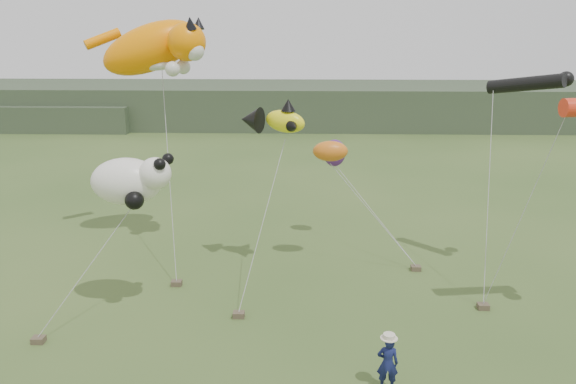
% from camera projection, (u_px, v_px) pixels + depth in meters
% --- Properties ---
extents(headland, '(90.00, 13.00, 4.00)m').
position_uv_depth(headland, '(283.00, 105.00, 57.90)').
color(headland, '#2D3D28').
rests_on(headland, ground).
extents(festival_attendant, '(0.62, 0.44, 1.62)m').
position_uv_depth(festival_attendant, '(388.00, 363.00, 15.42)').
color(festival_attendant, '#131947').
rests_on(festival_attendant, ground).
extents(sandbag_anchors, '(15.28, 6.28, 0.20)m').
position_uv_depth(sandbag_anchors, '(278.00, 300.00, 20.50)').
color(sandbag_anchors, brown).
rests_on(sandbag_anchors, ground).
extents(cat_kite, '(5.57, 3.13, 3.23)m').
position_uv_depth(cat_kite, '(158.00, 47.00, 23.41)').
color(cat_kite, '#FF8200').
rests_on(cat_kite, ground).
extents(fish_kite, '(2.83, 1.85, 1.37)m').
position_uv_depth(fish_kite, '(273.00, 120.00, 21.64)').
color(fish_kite, yellow).
rests_on(fish_kite, ground).
extents(panda_kite, '(2.78, 1.80, 1.73)m').
position_uv_depth(panda_kite, '(131.00, 181.00, 18.59)').
color(panda_kite, white).
rests_on(panda_kite, ground).
extents(misc_kites, '(1.54, 3.75, 1.77)m').
position_uv_depth(misc_kites, '(332.00, 152.00, 23.98)').
color(misc_kites, orange).
rests_on(misc_kites, ground).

